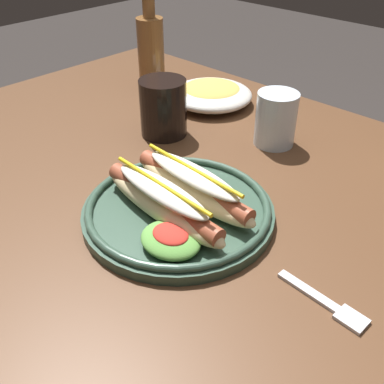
{
  "coord_description": "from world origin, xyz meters",
  "views": [
    {
      "loc": [
        0.44,
        -0.47,
        1.16
      ],
      "look_at": [
        0.05,
        -0.06,
        0.77
      ],
      "focal_mm": 41.99,
      "sensor_mm": 36.0,
      "label": 1
    }
  ],
  "objects_px": {
    "side_bowl": "(211,94)",
    "fork": "(328,304)",
    "water_cup": "(276,119)",
    "hot_dog_plate": "(178,204)",
    "glass_bottle": "(151,48)",
    "soda_cup": "(163,108)"
  },
  "relations": [
    {
      "from": "hot_dog_plate",
      "to": "side_bowl",
      "type": "distance_m",
      "value": 0.43
    },
    {
      "from": "side_bowl",
      "to": "fork",
      "type": "bearing_deg",
      "value": -35.07
    },
    {
      "from": "fork",
      "to": "side_bowl",
      "type": "distance_m",
      "value": 0.61
    },
    {
      "from": "hot_dog_plate",
      "to": "water_cup",
      "type": "height_order",
      "value": "water_cup"
    },
    {
      "from": "fork",
      "to": "side_bowl",
      "type": "bearing_deg",
      "value": 148.18
    },
    {
      "from": "soda_cup",
      "to": "glass_bottle",
      "type": "distance_m",
      "value": 0.26
    },
    {
      "from": "soda_cup",
      "to": "glass_bottle",
      "type": "relative_size",
      "value": 0.44
    },
    {
      "from": "water_cup",
      "to": "fork",
      "type": "bearing_deg",
      "value": -45.74
    },
    {
      "from": "water_cup",
      "to": "side_bowl",
      "type": "height_order",
      "value": "water_cup"
    },
    {
      "from": "fork",
      "to": "side_bowl",
      "type": "height_order",
      "value": "side_bowl"
    },
    {
      "from": "soda_cup",
      "to": "side_bowl",
      "type": "relative_size",
      "value": 0.6
    },
    {
      "from": "glass_bottle",
      "to": "side_bowl",
      "type": "xyz_separation_m",
      "value": [
        0.18,
        0.02,
        -0.07
      ]
    },
    {
      "from": "soda_cup",
      "to": "water_cup",
      "type": "distance_m",
      "value": 0.22
    },
    {
      "from": "soda_cup",
      "to": "side_bowl",
      "type": "bearing_deg",
      "value": 99.4
    },
    {
      "from": "glass_bottle",
      "to": "water_cup",
      "type": "bearing_deg",
      "value": -5.46
    },
    {
      "from": "fork",
      "to": "water_cup",
      "type": "distance_m",
      "value": 0.41
    },
    {
      "from": "hot_dog_plate",
      "to": "glass_bottle",
      "type": "bearing_deg",
      "value": 141.76
    },
    {
      "from": "fork",
      "to": "water_cup",
      "type": "xyz_separation_m",
      "value": [
        -0.28,
        0.29,
        0.05
      ]
    },
    {
      "from": "soda_cup",
      "to": "side_bowl",
      "type": "distance_m",
      "value": 0.18
    },
    {
      "from": "side_bowl",
      "to": "water_cup",
      "type": "bearing_deg",
      "value": -15.03
    },
    {
      "from": "soda_cup",
      "to": "fork",
      "type": "bearing_deg",
      "value": -20.34
    },
    {
      "from": "side_bowl",
      "to": "glass_bottle",
      "type": "bearing_deg",
      "value": -173.55
    }
  ]
}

